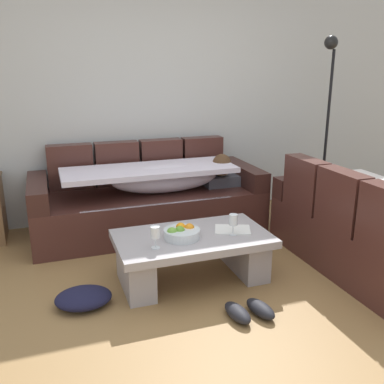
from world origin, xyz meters
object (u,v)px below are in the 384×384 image
object	(u,v)px
fruit_bowl	(182,233)
wine_glass_near_left	(155,233)
coffee_table	(192,252)
crumpled_garment	(83,298)
wine_glass_near_right	(233,221)
pair_of_shoes	(249,311)
open_magazine	(233,230)
couch_along_wall	(151,199)
floor_lamp	(327,116)
couch_near_window	(375,233)

from	to	relation	value
fruit_bowl	wine_glass_near_left	bearing A→B (deg)	-152.97
coffee_table	crumpled_garment	world-z (taller)	coffee_table
coffee_table	crumpled_garment	bearing A→B (deg)	-172.42
wine_glass_near_left	wine_glass_near_right	world-z (taller)	same
wine_glass_near_right	pair_of_shoes	world-z (taller)	wine_glass_near_right
fruit_bowl	crumpled_garment	bearing A→B (deg)	-173.10
wine_glass_near_right	open_magazine	xyz separation A→B (m)	(0.04, 0.09, -0.11)
couch_along_wall	floor_lamp	bearing A→B (deg)	-3.92
fruit_bowl	wine_glass_near_left	size ratio (longest dim) A/B	1.69
pair_of_shoes	crumpled_garment	size ratio (longest dim) A/B	0.83
coffee_table	fruit_bowl	world-z (taller)	fruit_bowl
open_magazine	fruit_bowl	bearing A→B (deg)	-155.33
wine_glass_near_left	open_magazine	bearing A→B (deg)	11.51
wine_glass_near_left	floor_lamp	size ratio (longest dim) A/B	0.09
fruit_bowl	coffee_table	bearing A→B (deg)	12.93
wine_glass_near_left	floor_lamp	bearing A→B (deg)	27.76
pair_of_shoes	fruit_bowl	bearing A→B (deg)	114.78
open_magazine	pair_of_shoes	xyz separation A→B (m)	(-0.15, -0.63, -0.34)
fruit_bowl	crumpled_garment	world-z (taller)	fruit_bowl
couch_along_wall	pair_of_shoes	world-z (taller)	couch_along_wall
open_magazine	wine_glass_near_right	bearing A→B (deg)	-90.07
wine_glass_near_right	fruit_bowl	bearing A→B (deg)	170.17
couch_near_window	crumpled_garment	size ratio (longest dim) A/B	4.62
open_magazine	floor_lamp	xyz separation A→B (m)	(1.59, 1.06, 0.73)
couch_near_window	open_magazine	xyz separation A→B (m)	(-1.13, 0.33, 0.05)
wine_glass_near_left	floor_lamp	world-z (taller)	floor_lamp
couch_along_wall	wine_glass_near_left	bearing A→B (deg)	-102.72
wine_glass_near_right	pair_of_shoes	xyz separation A→B (m)	(-0.12, -0.54, -0.45)
floor_lamp	couch_along_wall	bearing A→B (deg)	176.08
coffee_table	pair_of_shoes	size ratio (longest dim) A/B	3.61
couch_along_wall	wine_glass_near_right	bearing A→B (deg)	-75.11
open_magazine	pair_of_shoes	world-z (taller)	open_magazine
wine_glass_near_left	fruit_bowl	bearing A→B (deg)	27.03
couch_near_window	fruit_bowl	bearing A→B (deg)	78.50
couch_near_window	couch_along_wall	bearing A→B (deg)	44.65
coffee_table	crumpled_garment	distance (m)	0.89
crumpled_garment	floor_lamp	bearing A→B (deg)	22.60
fruit_bowl	wine_glass_near_right	distance (m)	0.41
wine_glass_near_left	pair_of_shoes	distance (m)	0.85
couch_near_window	fruit_bowl	size ratio (longest dim) A/B	6.60
coffee_table	crumpled_garment	xyz separation A→B (m)	(-0.86, -0.12, -0.18)
floor_lamp	crumpled_garment	bearing A→B (deg)	-157.40
fruit_bowl	wine_glass_near_left	world-z (taller)	wine_glass_near_left
fruit_bowl	open_magazine	world-z (taller)	fruit_bowl
couch_along_wall	fruit_bowl	xyz separation A→B (m)	(-0.06, -1.21, 0.09)
wine_glass_near_left	couch_near_window	bearing A→B (deg)	-6.24
floor_lamp	pair_of_shoes	xyz separation A→B (m)	(-1.74, -1.68, -1.07)
floor_lamp	pair_of_shoes	bearing A→B (deg)	-136.03
fruit_bowl	open_magazine	bearing A→B (deg)	2.07
coffee_table	pair_of_shoes	world-z (taller)	coffee_table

